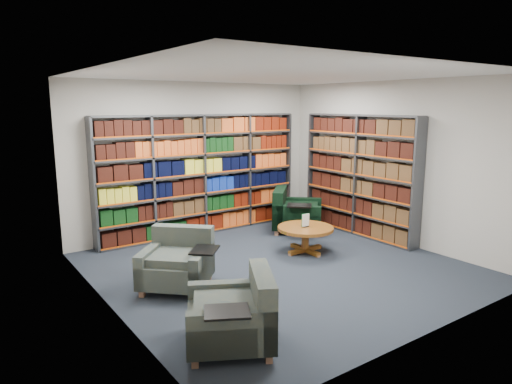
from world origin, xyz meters
TOP-DOWN VIEW (x-y plane):
  - room_shell at (0.00, 0.00)m, footprint 5.02×5.02m
  - bookshelf_back at (0.00, 2.34)m, footprint 4.00×0.28m
  - bookshelf_right at (2.34, 0.60)m, footprint 0.28×2.50m
  - chair_teal_left at (-1.53, 0.22)m, footprint 1.18×1.18m
  - chair_green_right at (1.46, 1.43)m, footprint 1.26×1.26m
  - chair_teal_front at (-1.73, -1.54)m, footprint 1.14×1.14m
  - coffee_table at (0.78, 0.31)m, footprint 0.91×0.91m

SIDE VIEW (x-z plane):
  - chair_teal_left at x=-1.53m, z-range -0.07..0.69m
  - chair_teal_front at x=-1.73m, z-range -0.07..0.69m
  - chair_green_right at x=1.46m, z-range -0.08..0.73m
  - coffee_table at x=0.78m, z-range 0.02..0.66m
  - bookshelf_back at x=0.00m, z-range 0.00..2.20m
  - bookshelf_right at x=2.34m, z-range 0.00..2.20m
  - room_shell at x=0.00m, z-range -0.01..2.81m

